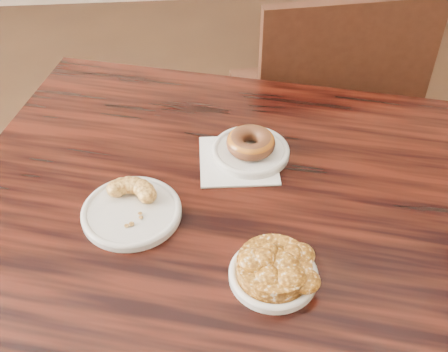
{
  "coord_description": "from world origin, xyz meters",
  "views": [
    {
      "loc": [
        0.0,
        -0.73,
        1.48
      ],
      "look_at": [
        0.06,
        0.02,
        0.8
      ],
      "focal_mm": 45.0,
      "sensor_mm": 36.0,
      "label": 1
    }
  ],
  "objects": [
    {
      "name": "cruller_fragment",
      "position": [
        -0.11,
        -0.02,
        0.78
      ],
      "size": [
        0.12,
        0.12,
        0.03
      ],
      "primitive_type": null,
      "color": "brown",
      "rests_on": "plate_cruller"
    },
    {
      "name": "chair_far",
      "position": [
        0.4,
        0.7,
        0.45
      ],
      "size": [
        0.54,
        0.54,
        0.9
      ],
      "primitive_type": null,
      "rotation": [
        0.0,
        0.0,
        3.22
      ],
      "color": "black",
      "rests_on": "floor"
    },
    {
      "name": "plate_cruller",
      "position": [
        -0.11,
        -0.02,
        0.76
      ],
      "size": [
        0.18,
        0.18,
        0.01
      ],
      "primitive_type": "cylinder",
      "color": "silver",
      "rests_on": "cafe_table"
    },
    {
      "name": "glazed_donut",
      "position": [
        0.12,
        0.13,
        0.78
      ],
      "size": [
        0.1,
        0.1,
        0.03
      ],
      "primitive_type": "torus",
      "color": "brown",
      "rests_on": "plate_donut"
    },
    {
      "name": "apple_fritter",
      "position": [
        0.13,
        -0.18,
        0.78
      ],
      "size": [
        0.16,
        0.16,
        0.04
      ],
      "primitive_type": null,
      "color": "#4B2708",
      "rests_on": "plate_fritter"
    },
    {
      "name": "napkin",
      "position": [
        0.1,
        0.11,
        0.75
      ],
      "size": [
        0.16,
        0.16,
        0.0
      ],
      "primitive_type": "cube",
      "rotation": [
        0.0,
        0.0,
        -0.03
      ],
      "color": "white",
      "rests_on": "cafe_table"
    },
    {
      "name": "cafe_table",
      "position": [
        0.02,
        -0.05,
        0.38
      ],
      "size": [
        1.2,
        1.2,
        0.75
      ],
      "primitive_type": "cube",
      "rotation": [
        0.0,
        0.0,
        -0.29
      ],
      "color": "black",
      "rests_on": "floor"
    },
    {
      "name": "plate_fritter",
      "position": [
        0.13,
        -0.18,
        0.76
      ],
      "size": [
        0.14,
        0.14,
        0.01
      ],
      "primitive_type": "cylinder",
      "color": "white",
      "rests_on": "cafe_table"
    },
    {
      "name": "plate_donut",
      "position": [
        0.12,
        0.13,
        0.76
      ],
      "size": [
        0.16,
        0.16,
        0.01
      ],
      "primitive_type": "cylinder",
      "color": "silver",
      "rests_on": "napkin"
    }
  ]
}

